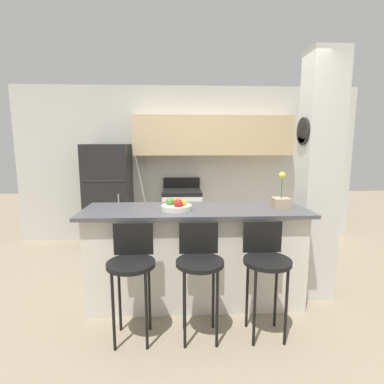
{
  "coord_description": "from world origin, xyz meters",
  "views": [
    {
      "loc": [
        -0.18,
        -2.93,
        1.64
      ],
      "look_at": [
        0.0,
        0.72,
        1.04
      ],
      "focal_mm": 28.0,
      "sensor_mm": 36.0,
      "label": 1
    }
  ],
  "objects_px": {
    "bar_stool_right": "(266,261)",
    "fruit_bowl": "(177,206)",
    "refrigerator": "(109,197)",
    "bar_stool_mid": "(200,263)",
    "bar_stool_left": "(132,264)",
    "stove_range": "(182,218)",
    "orchid_vase": "(281,200)"
  },
  "relations": [
    {
      "from": "bar_stool_right",
      "to": "fruit_bowl",
      "type": "relative_size",
      "value": 3.26
    },
    {
      "from": "refrigerator",
      "to": "bar_stool_mid",
      "type": "height_order",
      "value": "refrigerator"
    },
    {
      "from": "bar_stool_left",
      "to": "bar_stool_right",
      "type": "distance_m",
      "value": 1.12
    },
    {
      "from": "stove_range",
      "to": "fruit_bowl",
      "type": "height_order",
      "value": "fruit_bowl"
    },
    {
      "from": "refrigerator",
      "to": "fruit_bowl",
      "type": "height_order",
      "value": "refrigerator"
    },
    {
      "from": "bar_stool_left",
      "to": "bar_stool_right",
      "type": "height_order",
      "value": "same"
    },
    {
      "from": "fruit_bowl",
      "to": "bar_stool_mid",
      "type": "bearing_deg",
      "value": -69.53
    },
    {
      "from": "refrigerator",
      "to": "bar_stool_mid",
      "type": "relative_size",
      "value": 1.68
    },
    {
      "from": "refrigerator",
      "to": "bar_stool_left",
      "type": "relative_size",
      "value": 1.68
    },
    {
      "from": "refrigerator",
      "to": "orchid_vase",
      "type": "relative_size",
      "value": 4.42
    },
    {
      "from": "orchid_vase",
      "to": "fruit_bowl",
      "type": "relative_size",
      "value": 1.24
    },
    {
      "from": "stove_range",
      "to": "orchid_vase",
      "type": "relative_size",
      "value": 2.91
    },
    {
      "from": "bar_stool_mid",
      "to": "fruit_bowl",
      "type": "height_order",
      "value": "fruit_bowl"
    },
    {
      "from": "stove_range",
      "to": "orchid_vase",
      "type": "xyz_separation_m",
      "value": [
        0.97,
        -1.75,
        0.61
      ]
    },
    {
      "from": "refrigerator",
      "to": "bar_stool_right",
      "type": "height_order",
      "value": "refrigerator"
    },
    {
      "from": "orchid_vase",
      "to": "fruit_bowl",
      "type": "xyz_separation_m",
      "value": [
        -1.05,
        -0.04,
        -0.04
      ]
    },
    {
      "from": "fruit_bowl",
      "to": "bar_stool_left",
      "type": "bearing_deg",
      "value": -126.07
    },
    {
      "from": "orchid_vase",
      "to": "bar_stool_right",
      "type": "bearing_deg",
      "value": -118.69
    },
    {
      "from": "bar_stool_left",
      "to": "bar_stool_mid",
      "type": "relative_size",
      "value": 1.0
    },
    {
      "from": "refrigerator",
      "to": "stove_range",
      "type": "relative_size",
      "value": 1.52
    },
    {
      "from": "bar_stool_mid",
      "to": "bar_stool_right",
      "type": "xyz_separation_m",
      "value": [
        0.56,
        0.0,
        0.0
      ]
    },
    {
      "from": "refrigerator",
      "to": "fruit_bowl",
      "type": "distance_m",
      "value": 2.07
    },
    {
      "from": "orchid_vase",
      "to": "refrigerator",
      "type": "bearing_deg",
      "value": 140.67
    },
    {
      "from": "stove_range",
      "to": "refrigerator",
      "type": "bearing_deg",
      "value": -178.88
    },
    {
      "from": "orchid_vase",
      "to": "bar_stool_mid",
      "type": "bearing_deg",
      "value": -147.48
    },
    {
      "from": "stove_range",
      "to": "bar_stool_mid",
      "type": "xyz_separation_m",
      "value": [
        0.11,
        -2.3,
        0.19
      ]
    },
    {
      "from": "bar_stool_left",
      "to": "fruit_bowl",
      "type": "xyz_separation_m",
      "value": [
        0.37,
        0.51,
        0.38
      ]
    },
    {
      "from": "refrigerator",
      "to": "bar_stool_mid",
      "type": "distance_m",
      "value": 2.6
    },
    {
      "from": "stove_range",
      "to": "bar_stool_left",
      "type": "distance_m",
      "value": 2.35
    },
    {
      "from": "bar_stool_right",
      "to": "refrigerator",
      "type": "bearing_deg",
      "value": 128.43
    },
    {
      "from": "stove_range",
      "to": "bar_stool_right",
      "type": "xyz_separation_m",
      "value": [
        0.67,
        -2.3,
        0.19
      ]
    },
    {
      "from": "refrigerator",
      "to": "fruit_bowl",
      "type": "relative_size",
      "value": 5.46
    }
  ]
}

